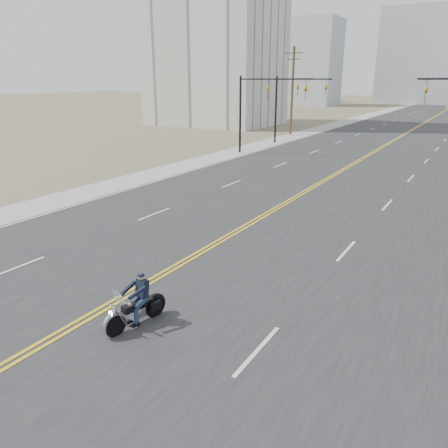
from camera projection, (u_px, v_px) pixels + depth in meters
The scene contains 10 objects.
road at pixel (421, 125), 67.40m from camera, with size 20.00×200.00×0.01m, color #303033.
sidewalk_left at pixel (347, 121), 73.01m from camera, with size 3.00×200.00×0.01m, color #A5A5A0.
traffic_mast_left at pixel (260, 100), 39.27m from camera, with size 7.10×0.26×7.00m.
traffic_mast_far at pixel (291, 97), 45.97m from camera, with size 6.10×0.26×7.00m.
utility_pole_left at pixel (292, 90), 53.85m from camera, with size 2.20×0.30×10.50m.
apartment_block at pixel (215, 20), 64.12m from camera, with size 18.00×14.00×30.00m, color silver.
haze_bldg_a at pixel (311, 63), 117.67m from camera, with size 14.00×12.00×22.00m, color #B7BCC6.
haze_bldg_d at pixel (418, 57), 126.19m from camera, with size 20.00×15.00×26.00m, color #ADB2B7.
haze_bldg_f at pixel (282, 75), 138.14m from camera, with size 12.00×12.00×16.00m, color #ADB2B7.
motorcyclist at pixel (135, 301), 12.15m from camera, with size 0.84×1.96×1.53m, color black, non-canonical shape.
Camera 1 is at (9.19, -4.68, 6.63)m, focal length 35.00 mm.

